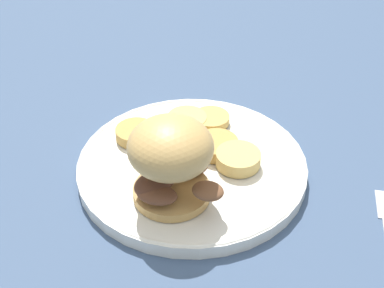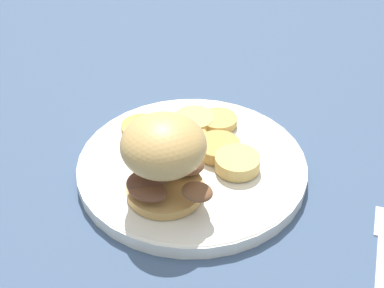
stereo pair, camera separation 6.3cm
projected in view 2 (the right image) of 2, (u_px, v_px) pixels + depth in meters
name	position (u px, v px, depth m)	size (l,w,h in m)	color
ground_plane	(192.00, 172.00, 0.66)	(4.00, 4.00, 0.00)	#3D5170
dinner_plate	(192.00, 165.00, 0.65)	(0.28, 0.28, 0.02)	white
sandwich	(163.00, 156.00, 0.57)	(0.10, 0.10, 0.10)	tan
potato_round_0	(141.00, 129.00, 0.69)	(0.05, 0.05, 0.01)	tan
potato_round_1	(194.00, 120.00, 0.70)	(0.05, 0.05, 0.01)	#DBB766
potato_round_2	(219.00, 121.00, 0.70)	(0.05, 0.05, 0.01)	tan
potato_round_3	(191.00, 137.00, 0.68)	(0.05, 0.05, 0.01)	tan
potato_round_4	(237.00, 162.00, 0.63)	(0.05, 0.05, 0.02)	#DBB766
potato_round_5	(218.00, 148.00, 0.65)	(0.05, 0.05, 0.02)	tan
potato_round_6	(162.00, 141.00, 0.67)	(0.05, 0.05, 0.01)	tan
fork	(384.00, 259.00, 0.55)	(0.09, 0.16, 0.00)	silver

